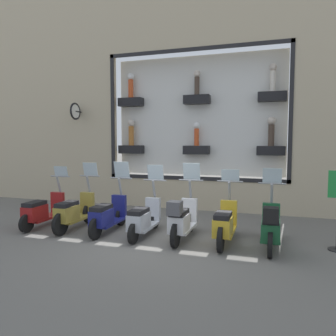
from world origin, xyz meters
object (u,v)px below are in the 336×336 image
object	(u,v)px
scooter_white_2	(182,220)
scooter_navy_4	(107,215)
scooter_yellow_1	(225,224)
scooter_silver_3	(143,219)
scooter_olive_5	(74,212)
scooter_red_6	(42,211)
scooter_green_0	(271,227)

from	to	relation	value
scooter_white_2	scooter_navy_4	xyz separation A→B (m)	(0.06, 1.88, -0.05)
scooter_yellow_1	scooter_silver_3	distance (m)	1.88
scooter_olive_5	scooter_red_6	xyz separation A→B (m)	(-0.01, 0.94, -0.03)
scooter_white_2	scooter_navy_4	bearing A→B (deg)	88.23
scooter_navy_4	scooter_red_6	size ratio (longest dim) A/B	1.00
scooter_navy_4	scooter_silver_3	bearing A→B (deg)	-90.32
scooter_navy_4	scooter_white_2	bearing A→B (deg)	-91.77
scooter_green_0	scooter_olive_5	distance (m)	4.70
scooter_red_6	scooter_olive_5	bearing A→B (deg)	-89.36
scooter_white_2	scooter_silver_3	xyz separation A→B (m)	(0.05, 0.94, -0.07)
scooter_silver_3	scooter_navy_4	world-z (taller)	scooter_navy_4
scooter_green_0	scooter_white_2	world-z (taller)	scooter_white_2
scooter_green_0	scooter_navy_4	bearing A→B (deg)	89.06
scooter_yellow_1	scooter_silver_3	bearing A→B (deg)	90.15
scooter_white_2	scooter_navy_4	size ratio (longest dim) A/B	1.00
scooter_green_0	scooter_navy_4	world-z (taller)	scooter_navy_4
scooter_white_2	scooter_silver_3	bearing A→B (deg)	86.79
scooter_yellow_1	scooter_green_0	bearing A→B (deg)	-93.74
scooter_yellow_1	scooter_navy_4	world-z (taller)	scooter_navy_4
scooter_green_0	scooter_olive_5	world-z (taller)	scooter_olive_5
scooter_olive_5	scooter_navy_4	bearing A→B (deg)	-90.17
scooter_red_6	scooter_green_0	bearing A→B (deg)	-90.55
scooter_green_0	scooter_red_6	size ratio (longest dim) A/B	1.01
scooter_red_6	scooter_silver_3	bearing A→B (deg)	-89.95
scooter_yellow_1	scooter_navy_4	distance (m)	2.82
scooter_white_2	scooter_green_0	bearing A→B (deg)	-90.12
scooter_navy_4	scooter_red_6	world-z (taller)	scooter_navy_4
scooter_white_2	scooter_olive_5	world-z (taller)	scooter_white_2
scooter_green_0	scooter_yellow_1	distance (m)	0.94
scooter_white_2	scooter_olive_5	size ratio (longest dim) A/B	1.00
scooter_navy_4	scooter_olive_5	xyz separation A→B (m)	(0.00, 0.94, 0.01)
scooter_white_2	scooter_silver_3	size ratio (longest dim) A/B	1.01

